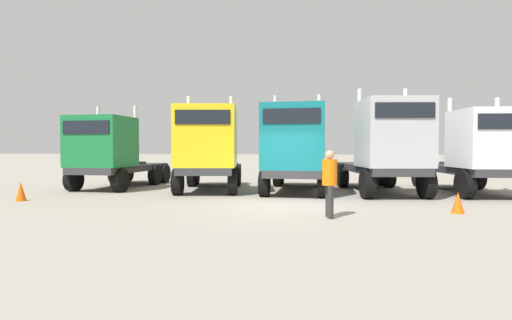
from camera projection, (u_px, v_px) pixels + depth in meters
The scene contains 9 objects.
ground at pixel (280, 206), 12.54m from camera, with size 200.00×200.00×0.00m, color gray.
semi_truck_green at pixel (110, 152), 17.58m from camera, with size 2.65×5.82×3.87m.
semi_truck_yellow at pixel (208, 148), 16.39m from camera, with size 3.44×6.14×4.19m.
semi_truck_teal at pixel (295, 148), 15.84m from camera, with size 2.68×6.41×4.18m.
semi_truck_silver at pixel (386, 147), 15.39m from camera, with size 3.49×6.76×4.34m.
semi_truck_white at pixel (480, 152), 15.19m from camera, with size 3.19×6.03×3.94m.
visitor_in_hivis at pixel (330, 179), 10.35m from camera, with size 0.46×0.46×1.82m.
traffic_cone_near at pixel (21, 191), 13.67m from camera, with size 0.36×0.36×0.68m, color #F2590C.
traffic_cone_far at pixel (458, 203), 11.08m from camera, with size 0.36×0.36×0.61m, color #F2590C.
Camera 1 is at (1.22, -12.45, 1.89)m, focal length 26.95 mm.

